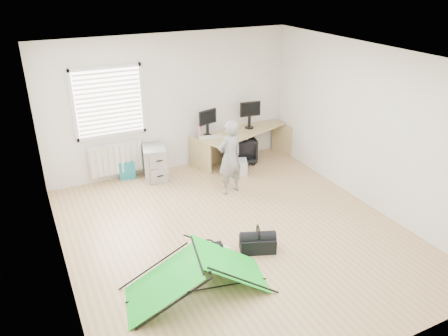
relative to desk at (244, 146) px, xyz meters
name	(u,v)px	position (x,y,z in m)	size (l,w,h in m)	color
ground	(235,232)	(-1.43, -2.38, -0.35)	(5.50, 5.50, 0.00)	tan
back_wall	(171,104)	(-1.43, 0.37, 1.00)	(5.00, 0.02, 2.70)	silver
window	(109,102)	(-2.63, 0.33, 1.20)	(1.20, 0.06, 1.20)	silver
radiator	(116,159)	(-2.63, 0.29, 0.10)	(1.00, 0.12, 0.60)	silver
desk	(244,146)	(0.00, 0.00, 0.00)	(2.03, 0.65, 0.69)	tan
filing_cabinet	(155,163)	(-1.94, 0.04, -0.02)	(0.42, 0.56, 0.65)	#9B9DA0
monitor_left	(207,126)	(-0.81, 0.05, 0.55)	(0.42, 0.09, 0.40)	black
monitor_right	(249,118)	(0.17, 0.09, 0.56)	(0.44, 0.10, 0.42)	black
keyboard	(211,137)	(-0.78, -0.06, 0.36)	(0.46, 0.16, 0.02)	beige
thermos	(200,130)	(-0.95, 0.11, 0.48)	(0.07, 0.07, 0.27)	#C87078
office_chair	(240,149)	(-0.09, 0.01, -0.06)	(0.61, 0.63, 0.57)	black
person	(230,157)	(-0.90, -1.12, 0.35)	(0.51, 0.33, 1.39)	gray
kite	(198,273)	(-2.49, -3.37, -0.06)	(1.84, 0.81, 0.57)	#13CE29
storage_crate	(235,167)	(-0.45, -0.45, -0.21)	(0.49, 0.34, 0.27)	silver
tote_bag	(127,170)	(-2.45, 0.26, -0.16)	(0.30, 0.13, 0.36)	teal
laptop_bag	(208,255)	(-2.16, -2.93, -0.19)	(0.42, 0.13, 0.32)	black
white_box	(225,251)	(-1.83, -2.80, -0.29)	(0.10, 0.10, 0.10)	silver
duffel_bag	(258,244)	(-1.36, -2.94, -0.23)	(0.52, 0.26, 0.22)	black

